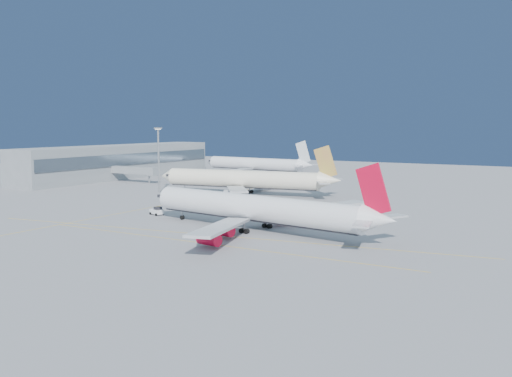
% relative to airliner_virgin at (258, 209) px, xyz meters
% --- Properties ---
extents(ground, '(500.00, 500.00, 0.00)m').
position_rel_airliner_virgin_xyz_m(ground, '(-6.30, -3.43, -5.17)').
color(ground, slate).
rests_on(ground, ground).
extents(terminal, '(18.40, 110.00, 15.00)m').
position_rel_airliner_virgin_xyz_m(terminal, '(-121.23, 81.57, 2.34)').
color(terminal, gray).
rests_on(terminal, ground).
extents(jet_bridge, '(23.60, 3.60, 6.90)m').
position_rel_airliner_virgin_xyz_m(jet_bridge, '(-99.41, 68.57, 0.00)').
color(jet_bridge, gray).
rests_on(jet_bridge, ground).
extents(taxiway_lines, '(118.86, 140.00, 0.02)m').
position_rel_airliner_virgin_xyz_m(taxiway_lines, '(-21.01, 2.91, -5.16)').
color(taxiway_lines, '#E0AB0C').
rests_on(taxiway_lines, ground).
extents(airliner_virgin, '(69.39, 61.76, 17.15)m').
position_rel_airliner_virgin_xyz_m(airliner_virgin, '(0.00, 0.00, 0.00)').
color(airliner_virgin, white).
rests_on(airliner_virgin, ground).
extents(airliner_etihad, '(67.84, 62.04, 17.74)m').
position_rel_airliner_virgin_xyz_m(airliner_etihad, '(-37.95, 57.04, 0.23)').
color(airliner_etihad, beige).
rests_on(airliner_etihad, ground).
extents(airliner_third, '(63.93, 58.66, 17.14)m').
position_rel_airliner_virgin_xyz_m(airliner_third, '(-75.35, 128.02, 0.02)').
color(airliner_third, white).
rests_on(airliner_third, ground).
extents(pushback_tug, '(4.54, 3.48, 2.32)m').
position_rel_airliner_virgin_xyz_m(pushback_tug, '(-35.46, 6.34, -4.10)').
color(pushback_tug, white).
rests_on(pushback_tug, ground).
extents(light_mast, '(2.03, 2.03, 23.46)m').
position_rel_airliner_virgin_xyz_m(light_mast, '(-65.86, 43.48, 8.68)').
color(light_mast, gray).
rests_on(light_mast, ground).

